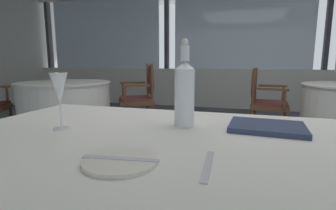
{
  "coord_description": "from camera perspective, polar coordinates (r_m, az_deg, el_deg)",
  "views": [
    {
      "loc": [
        0.12,
        -2.04,
        1.0
      ],
      "look_at": [
        -0.21,
        -0.94,
        0.81
      ],
      "focal_mm": 27.36,
      "sensor_mm": 36.0,
      "label": 1
    }
  ],
  "objects": [
    {
      "name": "window_wall_far",
      "position": [
        5.71,
        15.61,
        10.24
      ],
      "size": [
        10.24,
        0.14,
        2.76
      ],
      "color": "beige",
      "rests_on": "ground_plane"
    },
    {
      "name": "menu_book",
      "position": [
        1.06,
        21.16,
        -4.56
      ],
      "size": [
        0.29,
        0.23,
        0.02
      ],
      "primitive_type": "cube",
      "rotation": [
        0.0,
        0.0,
        -0.06
      ],
      "color": "#2D3856",
      "rests_on": "foreground_table"
    },
    {
      "name": "ground_plane",
      "position": [
        2.27,
        12.36,
        -16.77
      ],
      "size": [
        13.31,
        13.31,
        0.0
      ],
      "primitive_type": "plane",
      "color": "#4C5156"
    },
    {
      "name": "butter_knife",
      "position": [
        0.68,
        -10.52,
        -11.69
      ],
      "size": [
        0.2,
        0.04,
        0.0
      ],
      "primitive_type": "cube",
      "rotation": [
        0.0,
        0.0,
        0.13
      ],
      "color": "silver",
      "rests_on": "foreground_table"
    },
    {
      "name": "dinner_fork",
      "position": [
        0.66,
        8.84,
        -13.16
      ],
      "size": [
        0.03,
        0.2,
        0.0
      ],
      "primitive_type": "cube",
      "rotation": [
        0.0,
        0.0,
        1.62
      ],
      "color": "silver",
      "rests_on": "foreground_table"
    },
    {
      "name": "background_table_1",
      "position": [
        3.66,
        -21.79,
        -0.99
      ],
      "size": [
        1.19,
        1.19,
        0.74
      ],
      "color": "silver",
      "rests_on": "ground_plane"
    },
    {
      "name": "dining_chair_1_1",
      "position": [
        3.61,
        -5.79,
        2.75
      ],
      "size": [
        0.63,
        0.65,
        0.97
      ],
      "rotation": [
        0.0,
        0.0,
        9.94
      ],
      "color": "brown",
      "rests_on": "ground_plane"
    },
    {
      "name": "dining_chair_0_0",
      "position": [
        3.58,
        20.44,
        1.6
      ],
      "size": [
        0.51,
        0.57,
        0.92
      ],
      "rotation": [
        0.0,
        0.0,
        6.19
      ],
      "color": "brown",
      "rests_on": "ground_plane"
    },
    {
      "name": "wine_glass",
      "position": [
        1.05,
        -23.07,
        3.14
      ],
      "size": [
        0.07,
        0.07,
        0.22
      ],
      "color": "white",
      "rests_on": "foreground_table"
    },
    {
      "name": "water_bottle",
      "position": [
        1.02,
        3.69,
        2.98
      ],
      "size": [
        0.08,
        0.08,
        0.35
      ],
      "color": "white",
      "rests_on": "foreground_table"
    },
    {
      "name": "side_plate",
      "position": [
        0.69,
        -10.51,
        -12.09
      ],
      "size": [
        0.2,
        0.2,
        0.01
      ],
      "primitive_type": "cylinder",
      "color": "silver",
      "rests_on": "foreground_table"
    }
  ]
}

